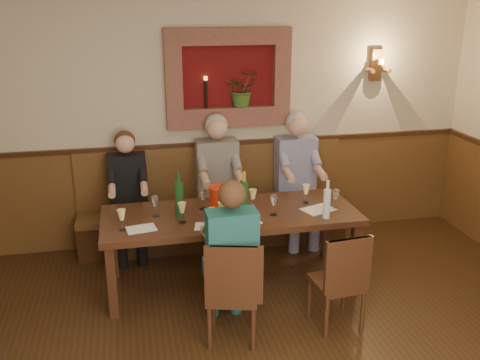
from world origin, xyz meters
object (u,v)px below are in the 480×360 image
Objects in this scene: person_bench_right at (297,189)px; wine_bottle_green_a at (244,197)px; person_bench_left at (129,207)px; water_bottle at (327,203)px; person_chair_front at (230,271)px; wine_bottle_green_b at (179,199)px; bench at (215,216)px; person_bench_mid at (219,195)px; chair_near_right at (337,298)px; chair_near_left at (232,310)px; spittoon_bucket at (223,201)px; dining_table at (231,220)px.

person_bench_right is 1.28m from wine_bottle_green_a.
wine_bottle_green_a is at bearing -41.90° from person_bench_left.
water_bottle is (0.73, -0.21, -0.03)m from wine_bottle_green_a.
person_chair_front reaches higher than wine_bottle_green_b.
person_chair_front is at bearing -95.40° from bench.
person_bench_right is at bearing 48.50° from wine_bottle_green_a.
chair_near_right is at bearing -67.66° from person_bench_mid.
chair_near_left is 1.04× the size of chair_near_right.
wine_bottle_green_b is 1.35m from water_bottle.
person_bench_mid reaches higher than person_chair_front.
person_chair_front reaches higher than bench.
spittoon_bucket is at bearing -5.36° from wine_bottle_green_b.
chair_near_left is 0.61× the size of person_bench_mid.
bench is 10.84× the size of spittoon_bucket.
dining_table is 5.63× the size of wine_bottle_green_a.
person_bench_mid is at bearing 98.07° from chair_near_left.
person_bench_right is 3.48× the size of wine_bottle_green_a.
person_bench_left reaches higher than wine_bottle_green_b.
chair_near_left is 0.91m from chair_near_right.
person_bench_left is 1.00× the size of person_chair_front.
person_bench_left reaches higher than spittoon_bucket.
water_bottle is (0.80, -1.14, 0.27)m from person_bench_mid.
person_bench_right is 4.08× the size of water_bottle.
person_bench_mid is at bearing 87.86° from dining_table.
water_bottle is at bearing -16.78° from spittoon_bucket.
bench is at bearing 123.62° from water_bottle.
wine_bottle_green_a reaches higher than chair_near_left.
wine_bottle_green_a is 1.17× the size of water_bottle.
person_bench_mid reaches higher than spittoon_bucket.
wine_bottle_green_a is (-0.82, -0.93, 0.31)m from person_bench_right.
person_chair_front is (-1.09, -1.61, -0.05)m from person_bench_right.
person_bench_right is (0.19, 1.72, 0.36)m from chair_near_right.
person_chair_front is at bearing -96.85° from person_bench_mid.
chair_near_right is 1.77m from person_bench_right.
bench is 2.02× the size of person_bench_right.
dining_table is 0.92m from water_bottle.
person_bench_right is 1.18m from water_bottle.
wine_bottle_green_a is 0.76m from water_bottle.
chair_near_right is at bearing 15.05° from chair_near_left.
water_bottle is (0.09, 0.58, 0.64)m from chair_near_right.
person_bench_left reaches higher than dining_table.
chair_near_left is 1.92m from person_bench_left.
person_bench_mid reaches higher than person_bench_left.
chair_near_left is 3.30× the size of spittoon_bucket.
chair_near_right is at bearing -36.16° from wine_bottle_green_b.
wine_bottle_green_b is at bearing -117.08° from bench.
dining_table is 1.75× the size of person_bench_left.
person_chair_front is at bearing -101.80° from dining_table.
chair_near_left is 2.51× the size of water_bottle.
person_bench_left is (-0.77, 1.73, 0.30)m from chair_near_left.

